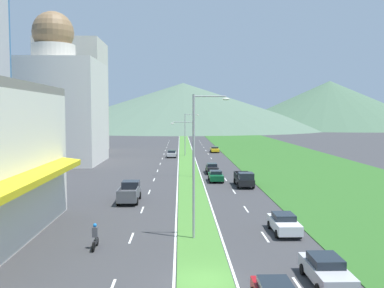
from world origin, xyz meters
The scene contains 49 objects.
ground_plane centered at (0.00, 0.00, 0.00)m, with size 600.00×600.00×0.00m, color #38383A.
grass_median centered at (0.00, 60.00, 0.03)m, with size 3.20×240.00×0.06m, color #477F33.
grass_verge_right centered at (20.60, 60.00, 0.03)m, with size 24.00×240.00×0.06m, color #2D6023.
lane_dash_left_3 centered at (-5.10, 8.51, 0.01)m, with size 0.16×2.80×0.01m, color silver.
lane_dash_left_4 centered at (-5.10, 18.02, 0.01)m, with size 0.16×2.80×0.01m, color silver.
lane_dash_left_5 centered at (-5.10, 27.52, 0.01)m, with size 0.16×2.80×0.01m, color silver.
lane_dash_left_6 centered at (-5.10, 37.03, 0.01)m, with size 0.16×2.80×0.01m, color silver.
lane_dash_left_7 centered at (-5.10, 46.53, 0.01)m, with size 0.16×2.80×0.01m, color silver.
lane_dash_left_8 centered at (-5.10, 56.04, 0.01)m, with size 0.16×2.80×0.01m, color silver.
lane_dash_left_9 centered at (-5.10, 65.54, 0.01)m, with size 0.16×2.80×0.01m, color silver.
lane_dash_left_10 centered at (-5.10, 75.05, 0.01)m, with size 0.16×2.80×0.01m, color silver.
lane_dash_left_11 centered at (-5.10, 84.55, 0.01)m, with size 0.16×2.80×0.01m, color silver.
lane_dash_left_12 centered at (-5.10, 94.06, 0.01)m, with size 0.16×2.80×0.01m, color silver.
lane_dash_left_13 centered at (-5.10, 103.56, 0.01)m, with size 0.16×2.80×0.01m, color silver.
lane_dash_left_14 centered at (-5.10, 113.07, 0.01)m, with size 0.16×2.80×0.01m, color silver.
lane_dash_left_15 centered at (-5.10, 122.57, 0.01)m, with size 0.16×2.80×0.01m, color silver.
lane_dash_right_2 centered at (5.10, -0.99, 0.01)m, with size 0.16×2.80×0.01m, color silver.
lane_dash_right_3 centered at (5.10, 8.51, 0.01)m, with size 0.16×2.80×0.01m, color silver.
lane_dash_right_4 centered at (5.10, 18.02, 0.01)m, with size 0.16×2.80×0.01m, color silver.
lane_dash_right_5 centered at (5.10, 27.52, 0.01)m, with size 0.16×2.80×0.01m, color silver.
lane_dash_right_6 centered at (5.10, 37.03, 0.01)m, with size 0.16×2.80×0.01m, color silver.
lane_dash_right_7 centered at (5.10, 46.53, 0.01)m, with size 0.16×2.80×0.01m, color silver.
lane_dash_right_8 centered at (5.10, 56.04, 0.01)m, with size 0.16×2.80×0.01m, color silver.
lane_dash_right_9 centered at (5.10, 65.54, 0.01)m, with size 0.16×2.80×0.01m, color silver.
lane_dash_right_10 centered at (5.10, 75.05, 0.01)m, with size 0.16×2.80×0.01m, color silver.
lane_dash_right_11 centered at (5.10, 84.55, 0.01)m, with size 0.16×2.80×0.01m, color silver.
lane_dash_right_12 centered at (5.10, 94.06, 0.01)m, with size 0.16×2.80×0.01m, color silver.
lane_dash_right_13 centered at (5.10, 103.56, 0.01)m, with size 0.16×2.80×0.01m, color silver.
lane_dash_right_14 centered at (5.10, 113.07, 0.01)m, with size 0.16×2.80×0.01m, color silver.
lane_dash_right_15 centered at (5.10, 122.57, 0.01)m, with size 0.16×2.80×0.01m, color silver.
edge_line_median_left centered at (-1.75, 60.00, 0.01)m, with size 0.16×240.00×0.01m, color silver.
edge_line_median_right centered at (1.75, 60.00, 0.01)m, with size 0.16×240.00×0.01m, color silver.
domed_building centered at (-24.94, 58.20, 10.94)m, with size 17.11×17.11×28.22m.
midrise_colored centered at (-27.51, 82.67, 13.42)m, with size 14.81×14.81×26.83m, color beige.
hill_far_left centered at (-105.95, 231.91, 17.63)m, with size 162.76×162.76×35.26m, color #516B56.
hill_far_center centered at (0.39, 235.61, 13.69)m, with size 169.11×169.11×27.37m, color #516B56.
hill_far_right centered at (93.10, 246.88, 14.83)m, with size 131.19×131.19×29.65m, color #47664C.
street_lamp_near centered at (-0.13, 8.22, 6.12)m, with size 2.74×0.31×10.84m.
street_lamp_mid centered at (0.08, 39.63, 4.86)m, with size 3.38×0.44×8.27m.
street_lamp_far centered at (0.06, 70.96, 5.38)m, with size 3.22×0.34×9.30m.
car_0 centered at (6.67, -0.60, 0.79)m, with size 2.01×4.66×1.54m.
car_1 centered at (-3.19, 67.92, 0.78)m, with size 2.02×4.33×1.54m.
car_2 centered at (6.80, 9.57, 0.78)m, with size 1.98×4.48×1.52m.
car_3 centered at (6.94, 79.42, 0.72)m, with size 2.02×4.71×1.36m.
car_4 centered at (3.63, 43.51, 0.79)m, with size 1.89×4.76×1.54m.
car_6 centered at (3.54, 35.28, 0.77)m, with size 1.98×4.31×1.50m.
pickup_truck_0 centered at (-6.81, 22.15, 0.98)m, with size 2.18×5.40×2.00m.
pickup_truck_1 centered at (6.83, 30.90, 0.98)m, with size 2.18×5.40×2.00m.
motorcycle_rider centered at (-7.33, 6.04, 0.75)m, with size 0.36×2.00×1.80m.
Camera 1 is at (-1.38, -23.57, 9.46)m, focal length 40.26 mm.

